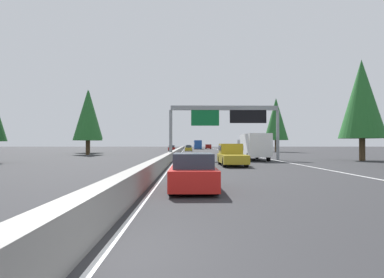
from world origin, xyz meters
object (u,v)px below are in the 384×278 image
at_px(sedan_near_center, 188,147).
at_px(conifer_right_near, 362,99).
at_px(pickup_mid_center, 231,155).
at_px(box_truck_distant_b, 253,146).
at_px(sign_gantry_overhead, 226,117).
at_px(sedan_far_center, 193,173).
at_px(sedan_mid_right, 226,150).
at_px(oncoming_near, 172,148).
at_px(bus_far_right, 198,144).
at_px(minivan_distant_a, 208,146).
at_px(conifer_right_mid, 276,119).
at_px(conifer_left_mid, 89,114).
at_px(sedan_far_left, 189,148).
at_px(conifer_left_near, 88,115).

distance_m(sedan_near_center, conifer_right_near, 95.01).
distance_m(pickup_mid_center, box_truck_distant_b, 10.30).
bearing_deg(sign_gantry_overhead, box_truck_distant_b, -90.09).
height_order(sedan_far_center, pickup_mid_center, pickup_mid_center).
xyz_separation_m(sedan_far_center, sedan_mid_right, (50.50, -7.31, 0.00)).
xyz_separation_m(box_truck_distant_b, oncoming_near, (51.43, 11.88, -0.93)).
bearing_deg(oncoming_near, bus_far_right, 163.91).
distance_m(minivan_distant_a, conifer_right_mid, 45.33).
bearing_deg(box_truck_distant_b, sedan_far_center, 163.19).
bearing_deg(conifer_left_mid, sedan_far_left, -53.71).
height_order(sedan_far_center, minivan_distant_a, minivan_distant_a).
bearing_deg(minivan_distant_a, sedan_mid_right, -179.90).
bearing_deg(conifer_left_near, pickup_mid_center, -143.31).
relative_size(minivan_distant_a, box_truck_distant_b, 0.59).
xyz_separation_m(conifer_right_near, conifer_left_near, (20.04, 36.25, -0.05)).
bearing_deg(sedan_near_center, sign_gantry_overhead, -177.42).
relative_size(pickup_mid_center, conifer_right_mid, 0.45).
bearing_deg(sedan_mid_right, sign_gantry_overhead, 173.18).
height_order(sedan_far_left, conifer_right_mid, conifer_right_mid).
bearing_deg(sedan_mid_right, oncoming_near, 25.21).
xyz_separation_m(sedan_far_center, conifer_left_mid, (54.90, 20.84, 7.30)).
distance_m(sedan_near_center, conifer_left_mid, 64.49).
xyz_separation_m(sign_gantry_overhead, sedan_near_center, (91.20, 4.11, -4.28)).
height_order(sedan_far_left, sedan_near_center, same).
height_order(oncoming_near, conifer_left_near, conifer_left_near).
relative_size(pickup_mid_center, minivan_distant_a, 1.12).
relative_size(sign_gantry_overhead, sedan_far_center, 2.88).
bearing_deg(minivan_distant_a, conifer_right_mid, -163.17).
height_order(box_truck_distant_b, conifer_right_near, conifer_right_near).
bearing_deg(conifer_left_near, sedan_mid_right, -72.17).
relative_size(bus_far_right, sedan_near_center, 2.61).
height_order(pickup_mid_center, oncoming_near, pickup_mid_center).
xyz_separation_m(sign_gantry_overhead, oncoming_near, (51.43, 8.72, -4.28)).
xyz_separation_m(bus_far_right, sedan_near_center, (12.45, 3.27, -1.03)).
xyz_separation_m(oncoming_near, conifer_right_near, (-53.13, -23.55, 6.12)).
bearing_deg(minivan_distant_a, bus_far_right, 114.30).
bearing_deg(conifer_right_mid, conifer_right_near, 178.26).
bearing_deg(conifer_left_near, minivan_distant_a, -21.48).
height_order(minivan_distant_a, conifer_left_near, conifer_left_near).
bearing_deg(conifer_right_near, oncoming_near, 23.91).
distance_m(oncoming_near, conifer_right_mid, 29.19).
bearing_deg(conifer_left_mid, minivan_distant_a, -29.35).
distance_m(pickup_mid_center, sedan_near_center, 100.81).
bearing_deg(conifer_right_mid, minivan_distant_a, 16.83).
distance_m(box_truck_distant_b, sedan_near_center, 91.50).
bearing_deg(pickup_mid_center, minivan_distant_a, -2.34).
relative_size(pickup_mid_center, conifer_left_mid, 0.43).
xyz_separation_m(pickup_mid_center, conifer_left_mid, (40.18, 24.36, 7.06)).
bearing_deg(conifer_right_mid, sedan_mid_right, 131.36).
xyz_separation_m(box_truck_distant_b, conifer_right_near, (-1.70, -11.67, 5.19)).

